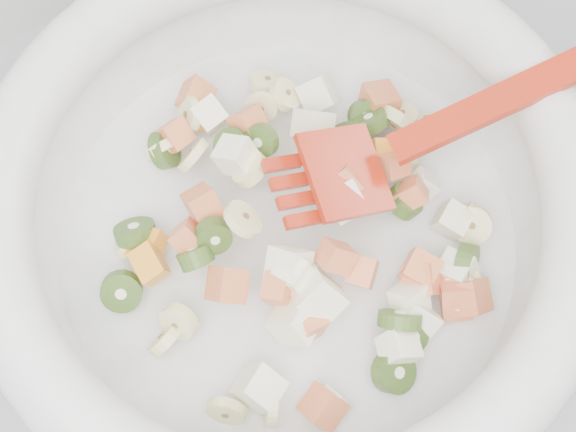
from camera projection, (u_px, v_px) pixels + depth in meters
counter at (376, 345)px, 0.99m from camera, size 2.00×0.60×0.90m
mixing_bowl at (289, 208)px, 0.51m from camera, size 0.46×0.40×0.14m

